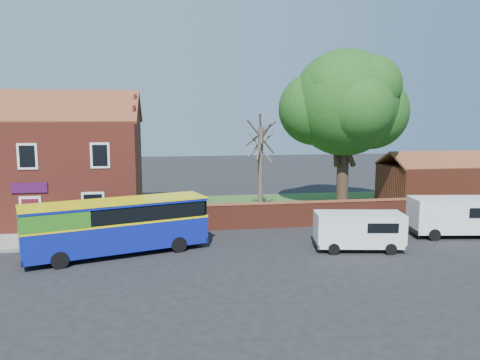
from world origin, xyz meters
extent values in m
plane|color=black|center=(0.00, 0.00, 0.00)|extent=(120.00, 120.00, 0.00)
cube|color=gray|center=(-7.00, 5.75, 0.06)|extent=(18.00, 3.50, 0.12)
cube|color=slate|center=(-7.00, 4.00, 0.07)|extent=(18.00, 0.15, 0.14)
cube|color=#426B28|center=(13.00, 13.00, 0.02)|extent=(26.00, 12.00, 0.04)
cube|color=maroon|center=(-7.00, 11.50, 3.25)|extent=(12.00, 8.00, 6.50)
cube|color=brown|center=(-7.00, 9.50, 7.50)|extent=(12.30, 4.08, 2.16)
cube|color=brown|center=(-7.00, 13.50, 7.50)|extent=(12.30, 4.08, 2.16)
cube|color=black|center=(-7.00, 7.47, 4.60)|extent=(1.10, 0.06, 1.50)
cube|color=#4C0F19|center=(-7.00, 7.45, 1.10)|extent=(0.95, 0.04, 2.10)
cube|color=silver|center=(-7.00, 7.47, 1.15)|extent=(1.20, 0.06, 2.30)
cube|color=#3A0D38|center=(-7.00, 7.44, 2.80)|extent=(2.00, 0.06, 0.60)
cube|color=maroon|center=(13.00, 7.00, 0.75)|extent=(22.00, 0.30, 1.50)
cube|color=brown|center=(13.00, 7.00, 1.55)|extent=(22.00, 0.38, 0.10)
cube|color=maroon|center=(22.00, 13.00, 1.50)|extent=(8.00, 5.00, 3.00)
cube|color=brown|center=(22.00, 11.75, 3.55)|extent=(8.20, 2.56, 1.24)
cube|color=brown|center=(22.00, 14.25, 3.55)|extent=(8.20, 2.56, 1.24)
cube|color=#0D1A94|center=(-1.71, 2.77, 1.02)|extent=(9.15, 4.82, 1.41)
cube|color=yellow|center=(-1.71, 2.77, 1.73)|extent=(9.17, 4.85, 0.10)
cube|color=black|center=(-1.71, 2.77, 2.15)|extent=(8.81, 4.73, 0.71)
cube|color=#2D7D1B|center=(-4.51, 1.88, 2.15)|extent=(3.57, 3.07, 0.75)
cube|color=#0D1A94|center=(-1.71, 2.77, 2.62)|extent=(9.15, 4.82, 0.14)
cube|color=yellow|center=(-1.71, 2.77, 2.70)|extent=(9.20, 4.87, 0.06)
cylinder|color=black|center=(-4.11, 0.92, 0.40)|extent=(0.85, 0.51, 0.80)
cylinder|color=black|center=(-4.73, 2.89, 0.40)|extent=(0.85, 0.51, 0.80)
cylinder|color=black|center=(1.31, 2.65, 0.40)|extent=(0.85, 0.51, 0.80)
cylinder|color=black|center=(0.69, 4.62, 0.40)|extent=(0.85, 0.51, 0.80)
cube|color=white|center=(10.50, 1.53, 1.11)|extent=(4.67, 2.49, 1.69)
cube|color=black|center=(12.47, 1.20, 1.38)|extent=(0.33, 1.50, 0.67)
cube|color=black|center=(12.65, 1.17, 0.35)|extent=(0.39, 1.77, 0.21)
cylinder|color=black|center=(8.96, 0.95, 0.29)|extent=(0.61, 0.31, 0.59)
cylinder|color=black|center=(9.24, 2.58, 0.29)|extent=(0.61, 0.31, 0.59)
cylinder|color=black|center=(11.76, 0.48, 0.29)|extent=(0.61, 0.31, 0.59)
cylinder|color=black|center=(12.04, 2.11, 0.29)|extent=(0.61, 0.31, 0.59)
cube|color=white|center=(17.17, 3.28, 1.27)|extent=(5.32, 2.76, 1.93)
cylinder|color=black|center=(15.43, 2.58, 0.33)|extent=(0.70, 0.32, 0.67)
cylinder|color=black|center=(15.71, 4.47, 0.33)|extent=(0.70, 0.32, 0.67)
cylinder|color=black|center=(18.92, 3.99, 0.33)|extent=(0.70, 0.32, 0.67)
cylinder|color=black|center=(13.38, 11.14, 2.39)|extent=(0.83, 0.83, 4.78)
sphere|color=#286820|center=(13.38, 11.14, 7.79)|extent=(7.48, 7.48, 7.48)
sphere|color=#286820|center=(15.56, 11.55, 7.17)|extent=(5.40, 5.40, 5.40)
sphere|color=#286820|center=(11.40, 11.76, 7.37)|extent=(5.19, 5.19, 5.19)
cylinder|color=#4C4238|center=(7.22, 10.61, 3.06)|extent=(0.35, 0.35, 6.12)
cylinder|color=#4C4238|center=(7.22, 10.61, 5.25)|extent=(0.36, 2.99, 2.41)
cylinder|color=#4C4238|center=(7.22, 10.61, 5.03)|extent=(1.56, 2.21, 2.20)
cylinder|color=#4C4238|center=(7.22, 10.61, 5.47)|extent=(2.51, 1.15, 2.44)
camera|label=1|loc=(0.65, -20.65, 6.89)|focal=35.00mm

